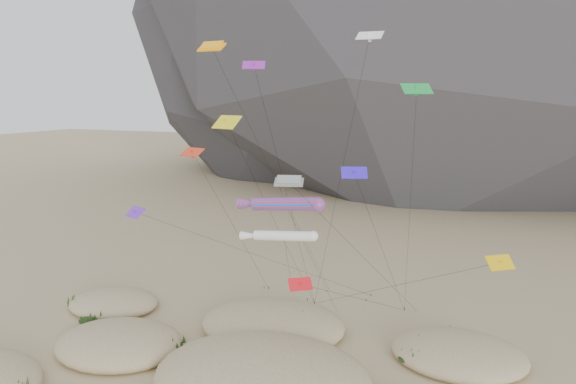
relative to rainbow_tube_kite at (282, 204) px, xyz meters
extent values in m
ellipsoid|color=#2B2B30|center=(-36.79, 110.92, 30.93)|extent=(136.20, 127.83, 116.00)
ellipsoid|color=#CCB789|center=(-13.05, -6.59, -12.46)|extent=(11.74, 9.98, 2.72)
ellipsoid|color=#CCB789|center=(1.62, -7.86, -12.14)|extent=(17.32, 14.72, 4.14)
ellipsoid|color=#CCB789|center=(-2.03, 2.40, -12.40)|extent=(14.15, 12.03, 3.00)
ellipsoid|color=#CCB789|center=(15.15, 3.00, -12.51)|extent=(11.49, 9.77, 2.47)
ellipsoid|color=#CCB789|center=(-20.18, 1.36, -12.56)|extent=(9.78, 8.32, 2.28)
ellipsoid|color=black|center=(-13.23, -6.52, -12.27)|extent=(2.47, 2.11, 0.74)
ellipsoid|color=black|center=(-8.47, -5.14, -12.37)|extent=(2.06, 1.76, 0.62)
ellipsoid|color=black|center=(2.50, -6.83, -11.97)|extent=(3.32, 2.84, 0.99)
ellipsoid|color=black|center=(4.75, -5.57, -12.07)|extent=(2.76, 2.36, 0.83)
ellipsoid|color=black|center=(-1.43, 4.64, -12.07)|extent=(2.85, 2.44, 0.86)
ellipsoid|color=black|center=(-0.09, 2.73, -12.17)|extent=(2.37, 2.03, 0.71)
ellipsoid|color=black|center=(13.08, 2.79, -12.37)|extent=(2.64, 2.26, 0.79)
ellipsoid|color=black|center=(11.59, 0.40, -12.47)|extent=(2.26, 1.93, 0.68)
ellipsoid|color=black|center=(-23.16, -0.49, -12.57)|extent=(2.54, 2.17, 0.76)
ellipsoid|color=black|center=(-19.59, -3.18, -12.67)|extent=(1.93, 1.65, 0.58)
cylinder|color=#3F2D1E|center=(-0.70, 10.55, -12.92)|extent=(0.08, 0.08, 0.30)
cylinder|color=#3F2D1E|center=(-1.73, 11.12, -12.92)|extent=(0.08, 0.08, 0.30)
cylinder|color=#3F2D1E|center=(4.29, 13.48, -12.92)|extent=(0.08, 0.08, 0.30)
cylinder|color=#3F2D1E|center=(4.43, 15.28, -12.92)|extent=(0.08, 0.08, 0.30)
cylinder|color=#3F2D1E|center=(8.71, 12.44, -12.92)|extent=(0.08, 0.08, 0.30)
cylinder|color=#3F2D1E|center=(-7.83, 12.95, -12.92)|extent=(0.08, 0.08, 0.30)
cylinder|color=#3F2D1E|center=(13.72, 9.51, -12.92)|extent=(0.08, 0.08, 0.30)
cylinder|color=#3F2D1E|center=(-7.26, 12.96, -12.92)|extent=(0.08, 0.08, 0.30)
cylinder|color=red|center=(0.30, -0.05, 0.04)|extent=(6.74, 2.22, 1.88)
sphere|color=red|center=(3.53, -0.56, 0.30)|extent=(1.26, 1.26, 1.26)
cone|color=red|center=(-3.25, 0.51, -0.29)|extent=(2.85, 1.49, 1.35)
cylinder|color=black|center=(1.21, 4.80, -6.52)|extent=(1.85, 9.73, 13.12)
cylinder|color=silver|center=(1.54, -3.38, -1.90)|extent=(5.13, 0.94, 1.16)
sphere|color=silver|center=(4.07, -3.32, -1.70)|extent=(0.85, 0.85, 0.85)
cone|color=silver|center=(-1.25, -3.45, -2.15)|extent=(2.09, 0.78, 0.87)
cylinder|color=black|center=(-1.26, 4.68, -7.48)|extent=(5.63, 16.14, 11.19)
cube|color=#FF9E0D|center=(-6.13, -0.97, 13.39)|extent=(2.57, 1.28, 0.74)
cube|color=#FF9E0D|center=(-6.13, -0.97, 13.58)|extent=(2.17, 1.02, 0.72)
cylinder|color=black|center=(-3.25, 6.99, 0.16)|extent=(5.79, 15.94, 26.47)
cube|color=orange|center=(2.08, -3.53, 2.57)|extent=(2.46, 1.53, 0.64)
cube|color=orange|center=(2.08, -3.53, 2.78)|extent=(2.07, 1.25, 0.63)
cylinder|color=black|center=(6.04, 4.59, -5.25)|extent=(7.93, 16.25, 15.66)
cube|color=purple|center=(-2.68, 0.15, 11.90)|extent=(2.18, 1.65, 0.74)
cube|color=purple|center=(-2.68, 0.15, 11.75)|extent=(0.30, 0.29, 0.67)
cylinder|color=black|center=(-1.69, 5.35, -0.56)|extent=(2.01, 10.43, 24.93)
cube|color=#3018CF|center=(7.99, -5.64, 3.92)|extent=(2.07, 1.53, 0.77)
cube|color=#3018CF|center=(7.99, -5.64, 3.77)|extent=(0.30, 0.32, 0.63)
cylinder|color=black|center=(8.35, 3.40, -4.55)|extent=(0.74, 18.09, 16.95)
cube|color=white|center=(6.97, 1.83, 14.14)|extent=(2.11, 1.15, 0.72)
cube|color=white|center=(6.97, 1.83, 13.99)|extent=(0.25, 0.18, 0.73)
cylinder|color=black|center=(3.14, 6.19, 0.56)|extent=(7.70, 8.75, 27.17)
cube|color=yellow|center=(-5.12, -0.38, 7.01)|extent=(2.94, 2.05, 1.14)
cube|color=yellow|center=(-5.12, -0.38, 6.86)|extent=(0.42, 0.46, 0.89)
cylinder|color=black|center=(-2.91, 5.09, -3.00)|extent=(4.45, 10.96, 20.05)
cube|color=#6220BE|center=(-14.04, -2.14, -1.46)|extent=(2.36, 1.78, 0.89)
cube|color=#6220BE|center=(-14.04, -2.14, -1.61)|extent=(0.35, 0.37, 0.71)
cylinder|color=black|center=(-4.81, 6.57, -7.24)|extent=(18.49, 17.44, 11.58)
cube|color=gold|center=(18.10, -5.49, -1.61)|extent=(2.00, 1.82, 0.83)
cube|color=gold|center=(18.10, -5.49, -1.76)|extent=(0.36, 0.37, 0.61)
cylinder|color=black|center=(8.70, 2.53, -7.32)|extent=(18.82, 16.07, 11.43)
cube|color=red|center=(-5.22, -6.00, 4.90)|extent=(2.03, 1.38, 0.63)
cube|color=red|center=(-5.22, -6.00, 4.75)|extent=(0.25, 0.20, 0.65)
cylinder|color=black|center=(-6.24, 3.48, -4.06)|extent=(2.07, 18.98, 17.94)
cube|color=#169239|center=(11.04, 1.05, 9.87)|extent=(2.66, 2.26, 0.85)
cube|color=#169239|center=(11.04, 1.05, 9.72)|extent=(0.36, 0.34, 0.81)
cylinder|color=black|center=(9.88, 6.74, -1.58)|extent=(2.36, 11.41, 22.90)
cube|color=red|center=(4.45, -7.07, -4.42)|extent=(1.93, 1.70, 0.75)
cube|color=red|center=(4.45, -7.07, -4.57)|extent=(0.32, 0.33, 0.59)
cylinder|color=black|center=(6.58, 2.68, -8.72)|extent=(4.29, 19.52, 8.62)
camera|label=1|loc=(18.75, -44.11, 9.50)|focal=35.00mm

